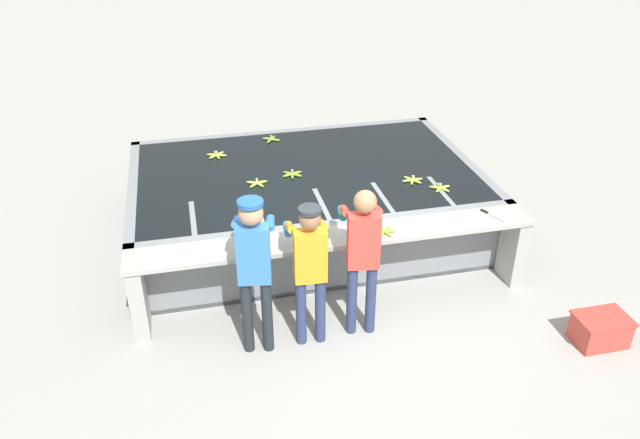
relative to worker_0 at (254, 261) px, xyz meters
The scene contains 16 objects.
ground_plane 1.48m from the worker_0, 18.68° to the left, with size 80.00×80.00×0.00m, color #999993.
wash_tank 2.52m from the worker_0, 66.59° to the left, with size 4.50×2.97×0.90m.
work_ledge 1.20m from the worker_0, 29.66° to the left, with size 4.50×0.45×0.90m.
worker_0 is the anchor object (origin of this frame).
worker_1 0.56m from the worker_0, ahead, with size 0.43×0.72×1.59m.
worker_2 1.10m from the worker_0, ahead, with size 0.47×0.74×1.69m.
banana_bunch_floating_0 2.98m from the worker_0, 92.27° to the left, with size 0.27×0.28×0.08m.
banana_bunch_floating_1 2.83m from the worker_0, 28.41° to the left, with size 0.28×0.27×0.08m.
banana_bunch_floating_2 3.44m from the worker_0, 78.23° to the left, with size 0.26×0.26×0.08m.
banana_bunch_floating_3 2.01m from the worker_0, 81.47° to the left, with size 0.27×0.27×0.08m.
banana_bunch_floating_4 2.28m from the worker_0, 70.02° to the left, with size 0.28×0.28×0.08m.
banana_bunch_floating_5 2.76m from the worker_0, 36.17° to the left, with size 0.28×0.27×0.08m.
banana_bunch_ledge_0 0.88m from the worker_0, 32.92° to the left, with size 0.28×0.28×0.08m.
banana_bunch_ledge_1 1.56m from the worker_0, 18.95° to the left, with size 0.28×0.28×0.08m.
knife_0 2.85m from the worker_0, 12.42° to the left, with size 0.17×0.33×0.02m.
crate 3.66m from the worker_0, 11.88° to the right, with size 0.55×0.39×0.32m.
Camera 1 is at (-1.48, -5.33, 4.36)m, focal length 35.00 mm.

